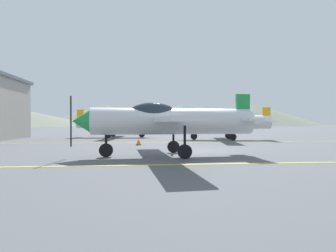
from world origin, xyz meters
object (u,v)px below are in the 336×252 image
airplane_far (116,122)px  traffic_cone_front (139,141)px  airplane_near (167,120)px  airplane_back (143,122)px  car_sedan (219,127)px  airplane_mid (224,122)px

airplane_far → traffic_cone_front: (2.47, -10.38, -1.35)m
airplane_near → airplane_far: 17.19m
airplane_near → airplane_back: (-0.94, 29.42, 0.00)m
airplane_back → car_sedan: (12.96, 3.59, -0.79)m
airplane_far → airplane_mid: bearing=-26.7°
airplane_mid → airplane_near: bearing=-118.4°
airplane_far → airplane_near: bearing=-77.1°
airplane_mid → airplane_back: bearing=112.2°
airplane_mid → car_sedan: (5.72, 21.36, -0.79)m
airplane_back → airplane_far: bearing=-102.9°
airplane_mid → traffic_cone_front: size_ratio=16.45×
car_sedan → traffic_cone_front: (-13.38, -26.64, -0.56)m
airplane_back → traffic_cone_front: 23.09m
airplane_near → airplane_mid: bearing=61.6°
airplane_back → car_sedan: bearing=15.5°
airplane_far → airplane_back: (2.89, 12.66, 0.00)m
airplane_near → car_sedan: (12.02, 33.01, -0.79)m
airplane_near → airplane_mid: size_ratio=1.00×
airplane_near → airplane_far: bearing=102.9°
traffic_cone_front → airplane_near: bearing=-78.0°
car_sedan → traffic_cone_front: car_sedan is taller
airplane_far → car_sedan: size_ratio=2.09×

